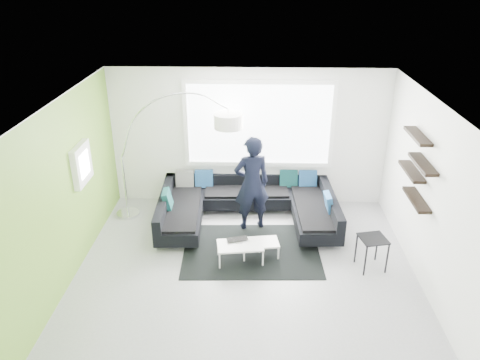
% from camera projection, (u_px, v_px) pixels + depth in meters
% --- Properties ---
extents(ground, '(5.50, 5.50, 0.00)m').
position_uv_depth(ground, '(245.00, 270.00, 7.66)').
color(ground, gray).
rests_on(ground, ground).
extents(room_shell, '(5.54, 5.04, 2.82)m').
position_uv_depth(room_shell, '(249.00, 164.00, 7.08)').
color(room_shell, white).
rests_on(room_shell, ground).
extents(sectional_sofa, '(3.40, 2.20, 0.71)m').
position_uv_depth(sectional_sofa, '(247.00, 208.00, 8.93)').
color(sectional_sofa, black).
rests_on(sectional_sofa, ground).
extents(rug, '(2.42, 1.80, 0.01)m').
position_uv_depth(rug, '(251.00, 250.00, 8.19)').
color(rug, black).
rests_on(rug, ground).
extents(coffee_table, '(1.05, 0.70, 0.32)m').
position_uv_depth(coffee_table, '(250.00, 250.00, 7.92)').
color(coffee_table, white).
rests_on(coffee_table, ground).
extents(arc_lamp, '(2.30, 0.60, 2.49)m').
position_uv_depth(arc_lamp, '(122.00, 157.00, 8.83)').
color(arc_lamp, silver).
rests_on(arc_lamp, ground).
extents(side_table, '(0.49, 0.49, 0.57)m').
position_uv_depth(side_table, '(371.00, 253.00, 7.62)').
color(side_table, black).
rests_on(side_table, ground).
extents(person, '(0.90, 0.79, 1.82)m').
position_uv_depth(person, '(252.00, 184.00, 8.54)').
color(person, black).
rests_on(person, ground).
extents(laptop, '(0.49, 0.43, 0.03)m').
position_uv_depth(laptop, '(238.00, 241.00, 7.85)').
color(laptop, black).
rests_on(laptop, coffee_table).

